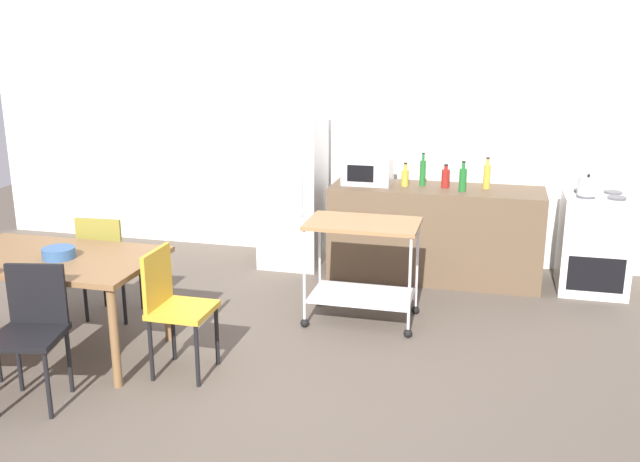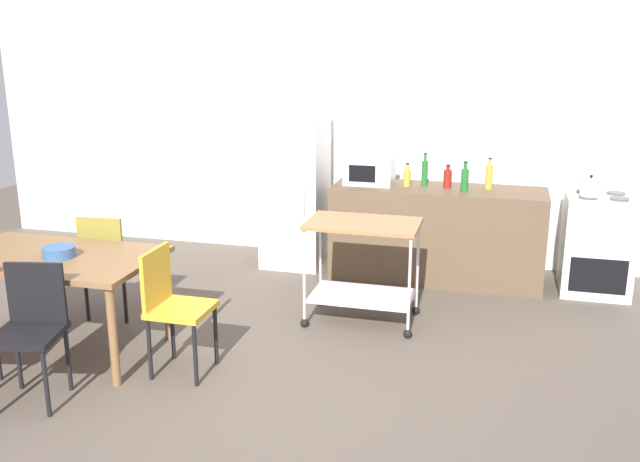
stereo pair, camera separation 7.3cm
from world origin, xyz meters
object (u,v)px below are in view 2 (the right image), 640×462
(bottle_sparkling_water, at_px, (489,176))
(kettle, at_px, (590,187))
(bottle_olive_oil, at_px, (425,172))
(bottle_hot_sauce, at_px, (465,179))
(kitchen_cart, at_px, (363,255))
(microwave, at_px, (370,171))
(fruit_bowl, at_px, (59,252))
(stove_oven, at_px, (597,244))
(bottle_sesame_oil, at_px, (407,177))
(refrigerator, at_px, (295,190))
(chair_mustard, at_px, (173,302))
(bottle_soy_sauce, at_px, (448,178))
(dining_table, at_px, (54,265))
(chair_olive, at_px, (109,258))
(chair_black, at_px, (31,324))

(bottle_sparkling_water, relative_size, kettle, 1.24)
(bottle_olive_oil, distance_m, bottle_hot_sauce, 0.42)
(kitchen_cart, relative_size, microwave, 1.98)
(fruit_bowl, bearing_deg, bottle_sparkling_water, 40.00)
(bottle_olive_oil, relative_size, bottle_sparkling_water, 1.07)
(stove_oven, relative_size, bottle_olive_oil, 2.90)
(bottle_sesame_oil, bearing_deg, bottle_olive_oil, 21.53)
(refrigerator, distance_m, kettle, 2.80)
(chair_mustard, xyz_separation_m, kettle, (2.90, 2.36, 0.48))
(fruit_bowl, bearing_deg, chair_mustard, -3.60)
(microwave, height_order, bottle_hot_sauce, bottle_hot_sauce)
(chair_mustard, height_order, bottle_soy_sauce, bottle_soy_sauce)
(kitchen_cart, bearing_deg, bottle_olive_oil, 75.40)
(bottle_olive_oil, bearing_deg, bottle_hot_sauce, -22.50)
(kitchen_cart, height_order, microwave, microwave)
(chair_mustard, height_order, bottle_hot_sauce, bottle_hot_sauce)
(stove_oven, bearing_deg, kitchen_cart, -147.23)
(bottle_olive_oil, distance_m, bottle_soy_sauce, 0.23)
(microwave, distance_m, bottle_hot_sauce, 0.92)
(bottle_olive_oil, bearing_deg, bottle_soy_sauce, -8.40)
(bottle_sesame_oil, distance_m, bottle_sparkling_water, 0.76)
(dining_table, height_order, chair_olive, chair_olive)
(kettle, bearing_deg, bottle_soy_sauce, 175.09)
(dining_table, height_order, kettle, kettle)
(bottle_sesame_oil, distance_m, kettle, 1.64)
(microwave, relative_size, bottle_olive_oil, 1.45)
(fruit_bowl, bearing_deg, refrigerator, 67.66)
(kitchen_cart, height_order, kettle, kettle)
(fruit_bowl, bearing_deg, dining_table, 159.03)
(chair_black, relative_size, microwave, 1.93)
(bottle_olive_oil, xyz_separation_m, kettle, (1.48, -0.14, -0.03))
(stove_oven, relative_size, microwave, 2.00)
(bottle_olive_oil, height_order, bottle_hot_sauce, bottle_olive_oil)
(stove_oven, xyz_separation_m, kettle, (-0.12, -0.10, 0.55))
(bottle_olive_oil, height_order, bottle_soy_sauce, bottle_olive_oil)
(chair_olive, relative_size, bottle_olive_oil, 2.80)
(chair_mustard, bearing_deg, bottle_sesame_oil, -26.87)
(bottle_hot_sauce, bearing_deg, dining_table, -141.05)
(kitchen_cart, relative_size, bottle_olive_oil, 2.87)
(chair_olive, relative_size, bottle_sesame_oil, 3.95)
(microwave, bearing_deg, chair_olive, -137.37)
(bottle_sesame_oil, relative_size, bottle_soy_sauce, 1.02)
(stove_oven, bearing_deg, microwave, 179.87)
(refrigerator, xyz_separation_m, bottle_olive_oil, (1.31, -0.04, 0.26))
(chair_black, xyz_separation_m, microwave, (1.60, 3.05, 0.51))
(bottle_hot_sauce, height_order, bottle_sparkling_water, bottle_sparkling_water)
(stove_oven, distance_m, bottle_hot_sauce, 1.34)
(chair_olive, bearing_deg, microwave, -141.67)
(refrigerator, bearing_deg, kitchen_cart, -53.68)
(kitchen_cart, bearing_deg, fruit_bowl, -149.75)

